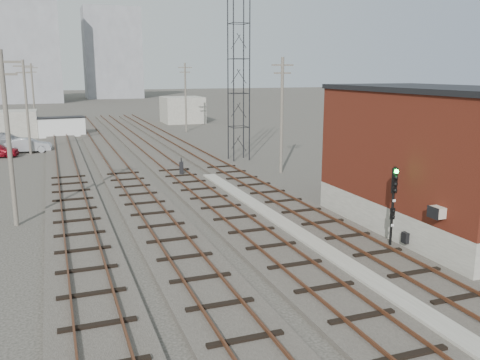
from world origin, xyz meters
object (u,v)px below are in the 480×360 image
signal_mast (393,202)px  switch_stand (181,168)px  site_trailer (61,127)px  car_silver (29,145)px  car_grey (5,139)px

signal_mast → switch_stand: (-4.97, 19.26, -1.58)m
signal_mast → site_trailer: bearing=105.0°
switch_stand → site_trailer: (-8.04, 29.18, 0.57)m
signal_mast → car_silver: signal_mast is taller
signal_mast → site_trailer: size_ratio=0.64×
switch_stand → site_trailer: 30.28m
car_silver → site_trailer: bearing=-10.8°
car_grey → signal_mast: bearing=-136.4°
switch_stand → site_trailer: site_trailer is taller
car_grey → switch_stand: bearing=-129.1°
site_trailer → car_silver: bearing=-111.9°
signal_mast → car_grey: (-18.91, 41.81, -1.50)m
site_trailer → car_grey: (-5.90, -6.63, -0.50)m
signal_mast → site_trailer: (-13.01, 48.44, -1.01)m
signal_mast → switch_stand: bearing=104.5°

